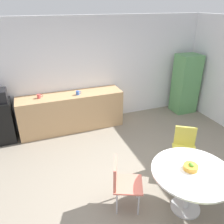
{
  "coord_description": "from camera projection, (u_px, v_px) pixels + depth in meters",
  "views": [
    {
      "loc": [
        -1.48,
        -2.36,
        2.86
      ],
      "look_at": [
        -0.09,
        1.32,
        0.95
      ],
      "focal_mm": 36.52,
      "sensor_mm": 36.0,
      "label": 1
    }
  ],
  "objects": [
    {
      "name": "ground_plane",
      "position": [
        146.0,
        197.0,
        3.7
      ],
      "size": [
        6.0,
        6.0,
        0.0
      ],
      "primitive_type": "plane",
      "color": "gray"
    },
    {
      "name": "locker_cabinet",
      "position": [
        186.0,
        84.0,
        6.3
      ],
      "size": [
        0.6,
        0.5,
        1.61
      ],
      "primitive_type": "cube",
      "color": "#599959",
      "rests_on": "ground_plane"
    },
    {
      "name": "counter_block",
      "position": [
        72.0,
        112.0,
        5.53
      ],
      "size": [
        2.46,
        0.6,
        0.9
      ],
      "primitive_type": "cube",
      "color": "tan",
      "rests_on": "ground_plane"
    },
    {
      "name": "wall_back",
      "position": [
        92.0,
        71.0,
        5.66
      ],
      "size": [
        6.0,
        0.1,
        2.6
      ],
      "primitive_type": "cube",
      "color": "silver",
      "rests_on": "ground_plane"
    },
    {
      "name": "mug_white",
      "position": [
        39.0,
        96.0,
        5.1
      ],
      "size": [
        0.13,
        0.08,
        0.09
      ],
      "color": "#D84C4C",
      "rests_on": "counter_block"
    },
    {
      "name": "mini_fridge",
      "position": [
        1.0,
        122.0,
        5.02
      ],
      "size": [
        0.54,
        0.54,
        0.94
      ],
      "primitive_type": "cube",
      "color": "black",
      "rests_on": "ground_plane"
    },
    {
      "name": "mug_green",
      "position": [
        78.0,
        93.0,
        5.29
      ],
      "size": [
        0.13,
        0.08,
        0.09
      ],
      "color": "#3F66BF",
      "rests_on": "counter_block"
    },
    {
      "name": "chair_yellow",
      "position": [
        185.0,
        144.0,
        4.14
      ],
      "size": [
        0.58,
        0.58,
        0.83
      ],
      "color": "silver",
      "rests_on": "ground_plane"
    },
    {
      "name": "chair_coral",
      "position": [
        121.0,
        179.0,
        3.32
      ],
      "size": [
        0.55,
        0.55,
        0.83
      ],
      "color": "silver",
      "rests_on": "ground_plane"
    },
    {
      "name": "fruit_bowl",
      "position": [
        191.0,
        167.0,
        3.19
      ],
      "size": [
        0.2,
        0.2,
        0.11
      ],
      "color": "gold",
      "rests_on": "round_table"
    },
    {
      "name": "round_table",
      "position": [
        191.0,
        178.0,
        3.24
      ],
      "size": [
        1.14,
        1.14,
        0.73
      ],
      "color": "silver",
      "rests_on": "ground_plane"
    }
  ]
}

